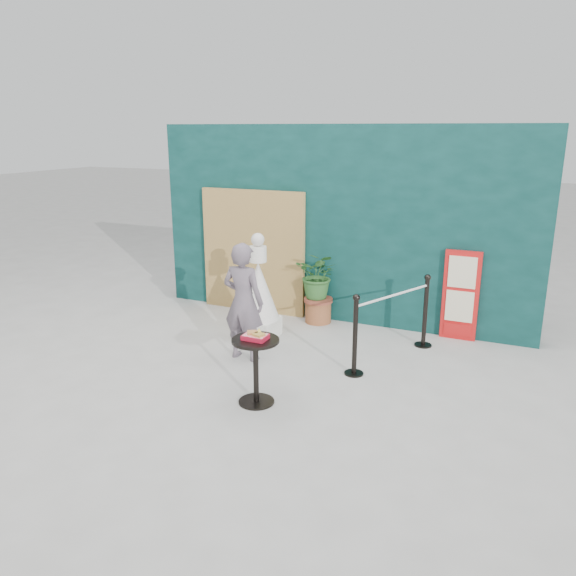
% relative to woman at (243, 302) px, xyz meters
% --- Properties ---
extents(ground, '(60.00, 60.00, 0.00)m').
position_rel_woman_xyz_m(ground, '(0.58, -1.08, -0.78)').
color(ground, '#ADAAA5').
rests_on(ground, ground).
extents(back_wall, '(6.00, 0.30, 3.00)m').
position_rel_woman_xyz_m(back_wall, '(0.58, 2.07, 0.72)').
color(back_wall, '#092C2A').
rests_on(back_wall, ground).
extents(bamboo_fence, '(1.80, 0.08, 2.00)m').
position_rel_woman_xyz_m(bamboo_fence, '(-0.82, 1.86, 0.22)').
color(bamboo_fence, tan).
rests_on(bamboo_fence, ground).
extents(woman, '(0.58, 0.39, 1.56)m').
position_rel_woman_xyz_m(woman, '(0.00, 0.00, 0.00)').
color(woman, '#665762').
rests_on(woman, ground).
extents(menu_board, '(0.50, 0.07, 1.30)m').
position_rel_woman_xyz_m(menu_board, '(2.48, 1.87, -0.13)').
color(menu_board, red).
rests_on(menu_board, ground).
extents(statue, '(0.60, 0.60, 1.53)m').
position_rel_woman_xyz_m(statue, '(-0.18, 0.79, -0.15)').
color(statue, silver).
rests_on(statue, ground).
extents(cafe_table, '(0.52, 0.52, 0.75)m').
position_rel_woman_xyz_m(cafe_table, '(0.72, -1.06, -0.28)').
color(cafe_table, black).
rests_on(cafe_table, ground).
extents(food_basket, '(0.26, 0.19, 0.11)m').
position_rel_woman_xyz_m(food_basket, '(0.72, -1.06, 0.01)').
color(food_basket, '#AE122A').
rests_on(food_basket, cafe_table).
extents(planter, '(0.67, 0.58, 1.13)m').
position_rel_woman_xyz_m(planter, '(0.38, 1.74, -0.12)').
color(planter, brown).
rests_on(planter, ground).
extents(stanchion_barrier, '(0.84, 1.54, 1.03)m').
position_rel_woman_xyz_m(stanchion_barrier, '(1.78, 0.75, -0.28)').
color(stanchion_barrier, black).
rests_on(stanchion_barrier, ground).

